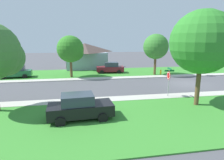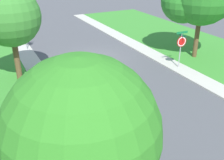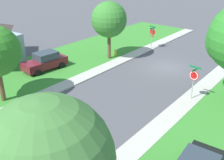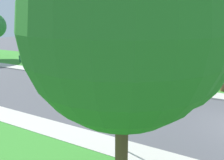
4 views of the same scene
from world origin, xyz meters
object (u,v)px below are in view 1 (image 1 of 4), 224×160
house_right_setback (85,55)px  fire_hydrant (161,72)px  stop_sign_far_corner (169,77)px  tree_sidewalk_near (71,50)px  car_green_behind_trees (15,72)px  tree_across_right (156,47)px  car_maroon_kerbside_mid (110,68)px  car_black_near_corner (80,107)px  stop_sign_near_corner (199,63)px  tree_corner_large (202,44)px

house_right_setback → fire_hydrant: 15.19m
stop_sign_far_corner → tree_sidewalk_near: bearing=39.1°
car_green_behind_trees → tree_across_right: tree_across_right is taller
car_green_behind_trees → tree_across_right: size_ratio=0.73×
car_maroon_kerbside_mid → stop_sign_far_corner: bearing=-166.7°
car_black_near_corner → tree_sidewalk_near: size_ratio=0.75×
car_green_behind_trees → stop_sign_far_corner: bearing=-125.4°
stop_sign_near_corner → house_right_setback: house_right_setback is taller
stop_sign_near_corner → car_black_near_corner: bearing=126.6°
tree_corner_large → stop_sign_far_corner: bearing=31.0°
fire_hydrant → car_maroon_kerbside_mid: bearing=67.8°
stop_sign_far_corner → car_green_behind_trees: (12.03, 16.95, -1.01)m
car_black_near_corner → tree_sidewalk_near: (15.00, 0.96, 3.02)m
stop_sign_near_corner → tree_corner_large: size_ratio=0.37×
house_right_setback → stop_sign_far_corner: bearing=-161.6°
tree_corner_large → car_green_behind_trees: bearing=51.9°
stop_sign_near_corner → car_green_behind_trees: 26.32m
stop_sign_far_corner → car_green_behind_trees: size_ratio=0.62×
tree_sidewalk_near → fire_hydrant: (-0.56, -13.16, -3.45)m
car_green_behind_trees → house_right_setback: bearing=-48.2°
stop_sign_near_corner → tree_corner_large: (-11.48, 7.78, 3.07)m
tree_sidewalk_near → tree_corner_large: 17.22m
car_black_near_corner → fire_hydrant: car_black_near_corner is taller
tree_across_right → fire_hydrant: 3.81m
car_green_behind_trees → fire_hydrant: size_ratio=5.39×
car_black_near_corner → tree_sidewalk_near: bearing=3.7°
car_black_near_corner → car_green_behind_trees: bearing=29.1°
stop_sign_far_corner → house_right_setback: (20.97, 6.96, 0.49)m
stop_sign_far_corner → tree_across_right: bearing=-16.5°
house_right_setback → fire_hydrant: (-10.29, -11.01, -1.94)m
car_black_near_corner → tree_across_right: (14.78, -11.41, 3.27)m
car_green_behind_trees → fire_hydrant: car_green_behind_trees is taller
tree_sidewalk_near → tree_corner_large: tree_corner_large is taller
car_green_behind_trees → car_maroon_kerbside_mid: bearing=-83.3°
car_black_near_corner → fire_hydrant: 18.92m
stop_sign_far_corner → car_black_near_corner: (-3.77, 8.16, -1.01)m
car_green_behind_trees → tree_corner_large: size_ratio=0.59×
tree_across_right → car_green_behind_trees: bearing=87.1°
car_black_near_corner → tree_across_right: size_ratio=0.72×
stop_sign_near_corner → fire_hydrant: 5.56m
fire_hydrant → tree_sidewalk_near: bearing=87.6°
car_maroon_kerbside_mid → fire_hydrant: size_ratio=5.35×
car_maroon_kerbside_mid → tree_sidewalk_near: 7.05m
car_green_behind_trees → tree_sidewalk_near: bearing=-95.8°
tree_across_right → car_black_near_corner: bearing=142.3°
stop_sign_near_corner → tree_across_right: tree_across_right is taller
tree_across_right → car_maroon_kerbside_mid: bearing=67.9°
car_black_near_corner → car_maroon_kerbside_mid: same height
car_black_near_corner → tree_sidewalk_near: tree_sidewalk_near is taller
tree_sidewalk_near → tree_across_right: (-0.23, -12.37, 0.26)m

